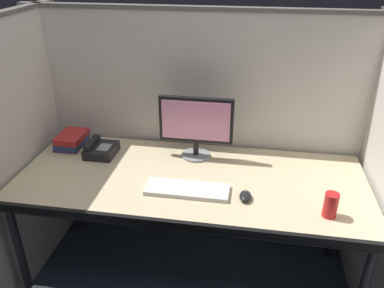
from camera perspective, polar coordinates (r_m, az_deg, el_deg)
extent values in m
cube|color=beige|center=(2.48, 1.50, 1.12)|extent=(2.20, 0.05, 1.55)
cube|color=#605B56|center=(2.25, 1.76, 19.43)|extent=(2.21, 0.06, 0.02)
cube|color=beige|center=(2.38, -25.08, -2.93)|extent=(0.05, 1.40, 1.55)
cube|color=beige|center=(2.13, -0.22, -5.41)|extent=(1.90, 0.80, 0.04)
cube|color=black|center=(1.82, -2.33, -11.97)|extent=(1.90, 0.02, 0.05)
cylinder|color=black|center=(2.40, -23.99, -14.88)|extent=(0.04, 0.04, 0.70)
cylinder|color=black|center=(2.86, -17.00, -6.23)|extent=(0.04, 0.04, 0.70)
cylinder|color=black|center=(2.66, 20.68, -9.61)|extent=(0.04, 0.04, 0.70)
cylinder|color=gray|center=(2.32, 0.58, -1.64)|extent=(0.17, 0.17, 0.01)
cylinder|color=black|center=(2.29, 0.59, -0.50)|extent=(0.03, 0.03, 0.09)
cube|color=black|center=(2.22, 0.61, 3.62)|extent=(0.43, 0.03, 0.27)
cube|color=pink|center=(2.20, 0.54, 3.44)|extent=(0.39, 0.01, 0.23)
cube|color=silver|center=(2.00, -0.70, -6.74)|extent=(0.43, 0.15, 0.02)
ellipsoid|color=black|center=(1.95, 7.90, -7.66)|extent=(0.06, 0.10, 0.03)
cylinder|color=#59595B|center=(1.96, 7.95, -7.05)|extent=(0.01, 0.01, 0.01)
cube|color=black|center=(2.39, -13.25, -0.92)|extent=(0.17, 0.19, 0.06)
cube|color=black|center=(2.39, -14.58, 0.14)|extent=(0.04, 0.17, 0.03)
cube|color=gray|center=(2.36, -12.85, -0.46)|extent=(0.07, 0.09, 0.00)
cube|color=#4C3366|center=(2.55, -17.36, -0.03)|extent=(0.15, 0.21, 0.02)
cube|color=#1E478C|center=(2.54, -17.35, 0.42)|extent=(0.15, 0.21, 0.03)
cube|color=#B22626|center=(2.51, -17.37, 1.03)|extent=(0.15, 0.21, 0.04)
cylinder|color=red|center=(1.91, 19.82, -8.49)|extent=(0.07, 0.07, 0.12)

